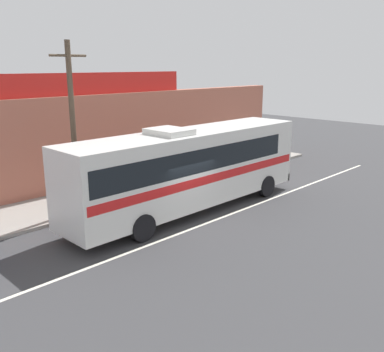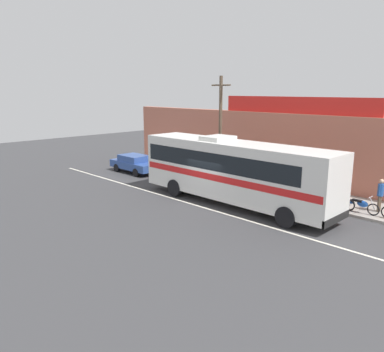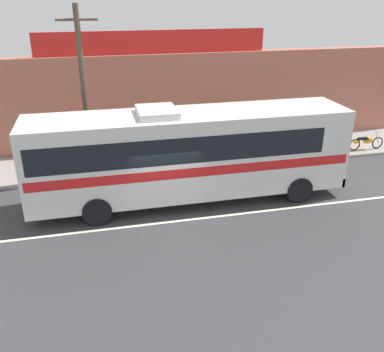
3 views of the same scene
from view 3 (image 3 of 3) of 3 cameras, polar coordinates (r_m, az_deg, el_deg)
name	(u,v)px [view 3 (image 3 of 3)]	position (r m, az deg, el deg)	size (l,w,h in m)	color
ground_plane	(166,212)	(16.19, -3.56, -4.79)	(70.00, 70.00, 0.00)	#3A3A3D
sidewalk_slab	(147,160)	(20.84, -6.02, 2.08)	(30.00, 3.60, 0.14)	gray
storefront_facade	(139,103)	(22.17, -7.03, 9.69)	(30.00, 0.70, 4.80)	#B26651
storefront_billboard	(153,42)	(21.75, -5.20, 17.41)	(11.29, 0.12, 1.10)	red
road_center_stripe	(169,222)	(15.50, -3.04, -6.15)	(30.00, 0.14, 0.01)	silver
intercity_bus	(188,151)	(16.24, -0.60, 3.36)	(12.14, 2.61, 3.78)	silver
utility_pole	(84,92)	(18.37, -14.23, 10.77)	(1.60, 0.22, 7.10)	brown
motorcycle_green	(366,142)	(23.56, 22.22, 4.27)	(1.93, 0.56, 0.94)	black
motorcycle_black	(269,151)	(20.87, 10.24, 3.31)	(1.93, 0.56, 0.94)	black
motorcycle_blue	(326,145)	(22.41, 17.44, 4.01)	(1.88, 0.56, 0.94)	black
motorcycle_purple	(291,148)	(21.49, 13.10, 3.67)	(1.85, 0.56, 0.94)	black
pedestrian_near_shop	(296,130)	(22.30, 13.69, 5.95)	(0.30, 0.48, 1.74)	brown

